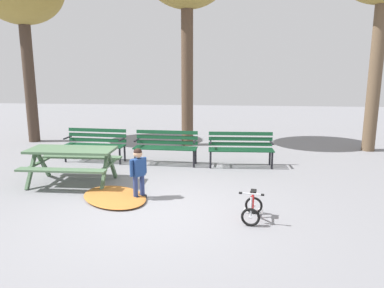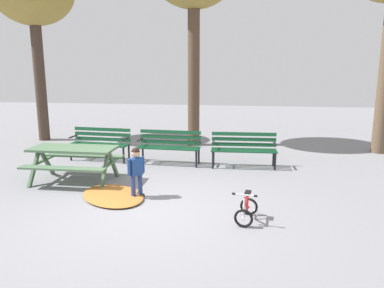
{
  "view_description": "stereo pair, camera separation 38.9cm",
  "coord_description": "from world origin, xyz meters",
  "views": [
    {
      "loc": [
        1.26,
        -5.94,
        2.45
      ],
      "look_at": [
        0.52,
        1.66,
        0.85
      ],
      "focal_mm": 34.51,
      "sensor_mm": 36.0,
      "label": 1
    },
    {
      "loc": [
        1.64,
        -5.89,
        2.45
      ],
      "look_at": [
        0.52,
        1.66,
        0.85
      ],
      "focal_mm": 34.51,
      "sensor_mm": 36.0,
      "label": 2
    }
  ],
  "objects": [
    {
      "name": "child_standing",
      "position": [
        -0.38,
        0.58,
        0.57
      ],
      "size": [
        0.28,
        0.3,
        0.98
      ],
      "color": "navy",
      "rests_on": "ground"
    },
    {
      "name": "kids_bicycle",
      "position": [
        1.69,
        -0.22,
        0.2
      ],
      "size": [
        0.44,
        0.6,
        0.54
      ],
      "color": "black",
      "rests_on": "ground"
    },
    {
      "name": "ground",
      "position": [
        0.0,
        0.0,
        0.0
      ],
      "size": [
        36.0,
        36.0,
        0.0
      ],
      "primitive_type": "plane",
      "color": "gray"
    },
    {
      "name": "picnic_table",
      "position": [
        -2.0,
        1.34,
        0.59
      ],
      "size": [
        1.81,
        1.36,
        0.79
      ],
      "color": "#4C6B4C",
      "rests_on": "ground"
    },
    {
      "name": "park_bench_far_left",
      "position": [
        -2.18,
        3.28,
        0.51
      ],
      "size": [
        1.63,
        0.56,
        0.85
      ],
      "color": "#144728",
      "rests_on": "ground"
    },
    {
      "name": "leaf_pile",
      "position": [
        -0.85,
        0.53,
        0.04
      ],
      "size": [
        1.8,
        1.79,
        0.07
      ],
      "primitive_type": "ellipsoid",
      "rotation": [
        0.0,
        0.0,
        2.36
      ],
      "color": "#B26B2D",
      "rests_on": "ground"
    },
    {
      "name": "park_bench_right",
      "position": [
        1.61,
        3.13,
        0.51
      ],
      "size": [
        1.62,
        0.53,
        0.85
      ],
      "color": "#144728",
      "rests_on": "ground"
    },
    {
      "name": "park_bench_left",
      "position": [
        -0.29,
        3.16,
        0.51
      ],
      "size": [
        1.62,
        0.52,
        0.85
      ],
      "color": "#144728",
      "rests_on": "ground"
    }
  ]
}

